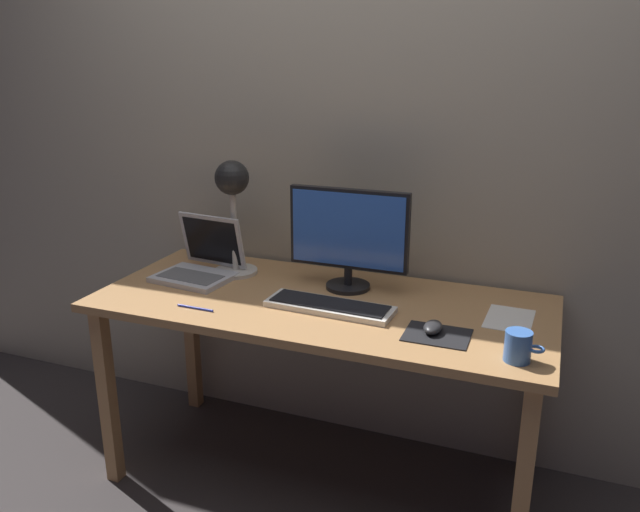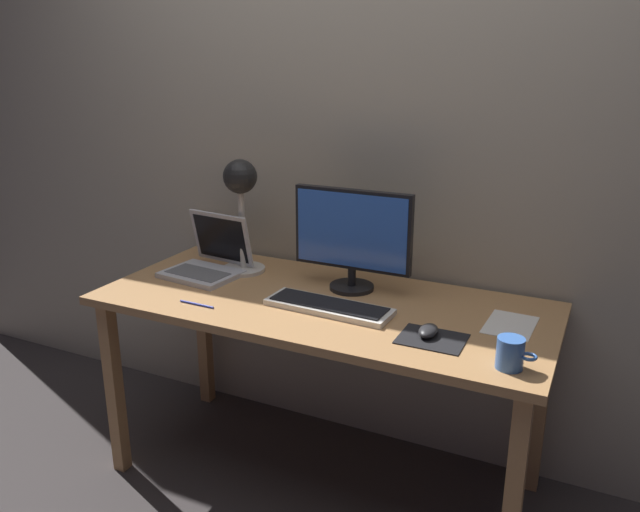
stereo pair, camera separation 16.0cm
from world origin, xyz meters
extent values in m
plane|color=#383333|center=(0.00, 0.00, 0.00)|extent=(4.80, 4.80, 0.00)
cube|color=#B2A893|center=(0.00, 0.40, 1.30)|extent=(4.80, 0.06, 2.60)
cube|color=tan|center=(0.00, 0.00, 0.72)|extent=(1.60, 0.70, 0.03)
cube|color=tan|center=(-0.74, -0.29, 0.35)|extent=(0.05, 0.05, 0.71)
cube|color=tan|center=(0.74, -0.29, 0.35)|extent=(0.05, 0.05, 0.71)
cube|color=tan|center=(-0.74, 0.29, 0.35)|extent=(0.05, 0.05, 0.71)
cube|color=tan|center=(0.74, 0.29, 0.35)|extent=(0.05, 0.05, 0.71)
cylinder|color=black|center=(0.05, 0.15, 0.75)|extent=(0.16, 0.16, 0.01)
cylinder|color=black|center=(0.05, 0.15, 0.79)|extent=(0.03, 0.03, 0.07)
cube|color=black|center=(0.05, 0.15, 0.97)|extent=(0.45, 0.03, 0.29)
cube|color=blue|center=(0.05, 0.13, 0.97)|extent=(0.42, 0.00, 0.27)
cube|color=silver|center=(0.06, -0.07, 0.75)|extent=(0.45, 0.16, 0.02)
cube|color=black|center=(0.06, -0.07, 0.76)|extent=(0.41, 0.13, 0.01)
cube|color=silver|center=(-0.53, 0.02, 0.75)|extent=(0.30, 0.24, 0.02)
cube|color=slate|center=(-0.53, 0.00, 0.76)|extent=(0.25, 0.14, 0.00)
cube|color=silver|center=(-0.52, 0.15, 0.87)|extent=(0.29, 0.08, 0.21)
cube|color=black|center=(-0.52, 0.15, 0.87)|extent=(0.25, 0.08, 0.18)
cylinder|color=beige|center=(-0.42, 0.15, 0.75)|extent=(0.17, 0.17, 0.01)
cylinder|color=silver|center=(-0.42, 0.15, 0.93)|extent=(0.02, 0.02, 0.34)
sphere|color=black|center=(-0.42, 0.15, 1.12)|extent=(0.13, 0.13, 0.13)
sphere|color=#FFEAB2|center=(-0.42, 0.14, 1.09)|extent=(0.05, 0.05, 0.05)
cube|color=black|center=(0.44, -0.15, 0.74)|extent=(0.20, 0.16, 0.00)
ellipsoid|color=#28282B|center=(0.42, -0.13, 0.76)|extent=(0.06, 0.10, 0.03)
cylinder|color=#3F72CC|center=(0.68, -0.23, 0.79)|extent=(0.08, 0.08, 0.09)
torus|color=#3F72CC|center=(0.73, -0.23, 0.79)|extent=(0.05, 0.05, 0.01)
cube|color=white|center=(0.64, 0.06, 0.74)|extent=(0.16, 0.22, 0.00)
cylinder|color=#2633A5|center=(-0.37, -0.23, 0.74)|extent=(0.14, 0.01, 0.01)
camera|label=1|loc=(0.74, -1.94, 1.57)|focal=35.45mm
camera|label=2|loc=(0.89, -1.88, 1.57)|focal=35.45mm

